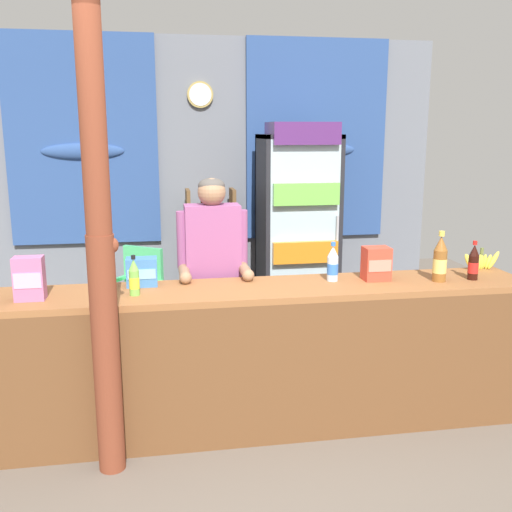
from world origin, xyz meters
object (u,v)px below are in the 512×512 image
(stall_counter, at_px, (254,348))
(soda_bottle_cola, at_px, (473,263))
(banana_bunch, at_px, (481,261))
(snack_box_biscuit, at_px, (142,272))
(plastic_lawn_chair, at_px, (136,289))
(soda_bottle_lime_soda, at_px, (134,278))
(soda_bottle_iced_tea, at_px, (440,260))
(snack_box_crackers, at_px, (376,264))
(drink_fridge, at_px, (298,217))
(snack_box_wafer, at_px, (29,278))
(timber_post, at_px, (100,245))
(shopkeeper, at_px, (213,265))
(bottle_shelf_rack, at_px, (211,254))
(soda_bottle_water, at_px, (333,264))

(stall_counter, height_order, soda_bottle_cola, soda_bottle_cola)
(banana_bunch, bearing_deg, snack_box_biscuit, -178.97)
(plastic_lawn_chair, distance_m, soda_bottle_lime_soda, 1.88)
(soda_bottle_lime_soda, xyz_separation_m, snack_box_biscuit, (0.04, 0.21, -0.01))
(soda_bottle_iced_tea, distance_m, snack_box_crackers, 0.41)
(drink_fridge, distance_m, snack_box_crackers, 1.89)
(snack_box_wafer, bearing_deg, timber_post, -34.85)
(soda_bottle_cola, bearing_deg, snack_box_crackers, 171.27)
(shopkeeper, xyz_separation_m, snack_box_biscuit, (-0.48, -0.27, 0.04))
(drink_fridge, distance_m, banana_bunch, 1.96)
(timber_post, xyz_separation_m, plastic_lawn_chair, (0.09, 2.10, -0.82))
(soda_bottle_lime_soda, relative_size, snack_box_biscuit, 1.27)
(bottle_shelf_rack, bearing_deg, timber_post, -107.74)
(stall_counter, relative_size, drink_fridge, 1.84)
(drink_fridge, distance_m, bottle_shelf_rack, 0.95)
(timber_post, relative_size, snack_box_crackers, 12.51)
(bottle_shelf_rack, relative_size, shopkeeper, 0.84)
(drink_fridge, xyz_separation_m, soda_bottle_cola, (0.69, -1.99, -0.03))
(timber_post, distance_m, shopkeeper, 1.07)
(soda_bottle_water, relative_size, snack_box_wafer, 1.01)
(soda_bottle_lime_soda, bearing_deg, soda_bottle_cola, 0.14)
(soda_bottle_iced_tea, xyz_separation_m, soda_bottle_lime_soda, (-1.94, -0.00, -0.04))
(snack_box_crackers, distance_m, banana_bunch, 0.85)
(soda_bottle_lime_soda, bearing_deg, snack_box_biscuit, 79.46)
(drink_fridge, distance_m, soda_bottle_lime_soda, 2.49)
(plastic_lawn_chair, distance_m, shopkeeper, 1.53)
(drink_fridge, bearing_deg, soda_bottle_cola, -70.77)
(drink_fridge, height_order, snack_box_crackers, drink_fridge)
(plastic_lawn_chair, bearing_deg, soda_bottle_cola, -38.50)
(soda_bottle_iced_tea, height_order, snack_box_biscuit, soda_bottle_iced_tea)
(bottle_shelf_rack, relative_size, soda_bottle_lime_soda, 5.50)
(soda_bottle_iced_tea, distance_m, soda_bottle_lime_soda, 1.94)
(plastic_lawn_chair, distance_m, soda_bottle_cola, 2.93)
(stall_counter, bearing_deg, banana_bunch, 10.77)
(snack_box_crackers, bearing_deg, drink_fridge, 91.86)
(plastic_lawn_chair, bearing_deg, drink_fridge, 7.32)
(soda_bottle_cola, bearing_deg, bottle_shelf_rack, 123.73)
(bottle_shelf_rack, relative_size, banana_bunch, 4.81)
(drink_fridge, distance_m, snack_box_wafer, 2.88)
(stall_counter, distance_m, soda_bottle_lime_soda, 0.85)
(bottle_shelf_rack, height_order, snack_box_wafer, bottle_shelf_rack)
(plastic_lawn_chair, height_order, banana_bunch, banana_bunch)
(stall_counter, height_order, plastic_lawn_chair, stall_counter)
(soda_bottle_cola, bearing_deg, snack_box_biscuit, 174.45)
(timber_post, height_order, soda_bottle_iced_tea, timber_post)
(soda_bottle_cola, bearing_deg, timber_post, -172.56)
(drink_fridge, distance_m, soda_bottle_iced_tea, 2.04)
(soda_bottle_cola, height_order, snack_box_crackers, soda_bottle_cola)
(timber_post, distance_m, soda_bottle_water, 1.50)
(soda_bottle_iced_tea, relative_size, snack_box_crackers, 1.52)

